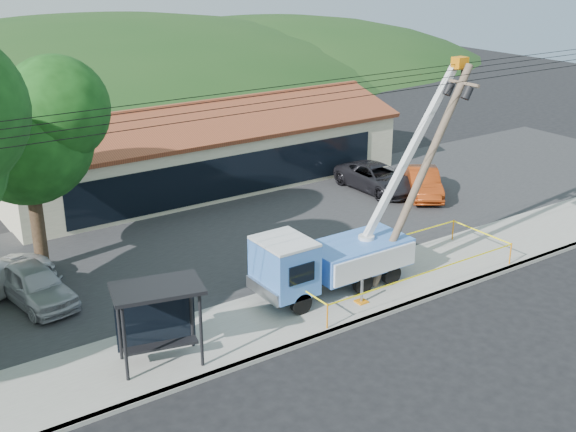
# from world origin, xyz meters

# --- Properties ---
(ground) EXTENTS (120.00, 120.00, 0.00)m
(ground) POSITION_xyz_m (0.00, 0.00, 0.00)
(ground) COLOR black
(ground) RESTS_ON ground
(curb) EXTENTS (60.00, 0.25, 0.15)m
(curb) POSITION_xyz_m (0.00, 2.10, 0.07)
(curb) COLOR gray
(curb) RESTS_ON ground
(sidewalk) EXTENTS (60.00, 4.00, 0.15)m
(sidewalk) POSITION_xyz_m (0.00, 4.00, 0.07)
(sidewalk) COLOR gray
(sidewalk) RESTS_ON ground
(parking_lot) EXTENTS (60.00, 12.00, 0.10)m
(parking_lot) POSITION_xyz_m (0.00, 12.00, 0.05)
(parking_lot) COLOR #28282B
(parking_lot) RESTS_ON ground
(strip_mall) EXTENTS (22.50, 8.53, 4.67)m
(strip_mall) POSITION_xyz_m (4.00, 19.98, 1.88)
(strip_mall) COLOR #BFB897
(strip_mall) RESTS_ON ground
(tree_lot) EXTENTS (6.30, 5.60, 8.94)m
(tree_lot) POSITION_xyz_m (-7.00, 13.00, 6.21)
(tree_lot) COLOR #332316
(tree_lot) RESTS_ON ground
(hill_center) EXTENTS (89.60, 64.00, 32.00)m
(hill_center) POSITION_xyz_m (10.00, 55.00, 0.00)
(hill_center) COLOR #1A3E16
(hill_center) RESTS_ON ground
(hill_east) EXTENTS (72.80, 52.00, 26.00)m
(hill_east) POSITION_xyz_m (30.00, 55.00, 0.00)
(hill_east) COLOR #1A3E16
(hill_east) RESTS_ON ground
(utility_truck) EXTENTS (9.51, 3.50, 8.51)m
(utility_truck) POSITION_xyz_m (1.65, 4.69, 1.56)
(utility_truck) COLOR black
(utility_truck) RESTS_ON ground
(leaning_pole) EXTENTS (4.71, 1.73, 8.41)m
(leaning_pole) POSITION_xyz_m (5.75, 3.99, 4.72)
(leaning_pole) COLOR brown
(leaning_pole) RESTS_ON ground
(bus_shelter) EXTENTS (3.13, 2.34, 2.70)m
(bus_shelter) POSITION_xyz_m (-5.96, 3.74, 2.14)
(bus_shelter) COLOR black
(bus_shelter) RESTS_ON ground
(caution_tape) EXTENTS (9.69, 3.31, 0.96)m
(caution_tape) POSITION_xyz_m (4.55, 3.94, 0.86)
(caution_tape) COLOR orange
(caution_tape) RESTS_ON ground
(car_silver) EXTENTS (2.49, 4.68, 1.52)m
(car_silver) POSITION_xyz_m (-8.10, 10.13, 0.00)
(car_silver) COLOR #A0A1A7
(car_silver) RESTS_ON ground
(car_red) EXTENTS (3.86, 4.60, 1.48)m
(car_red) POSITION_xyz_m (12.66, 10.91, 0.00)
(car_red) COLOR #95320E
(car_red) RESTS_ON ground
(car_dark) EXTENTS (2.46, 5.24, 1.45)m
(car_dark) POSITION_xyz_m (11.21, 12.95, 0.00)
(car_dark) COLOR black
(car_dark) RESTS_ON ground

